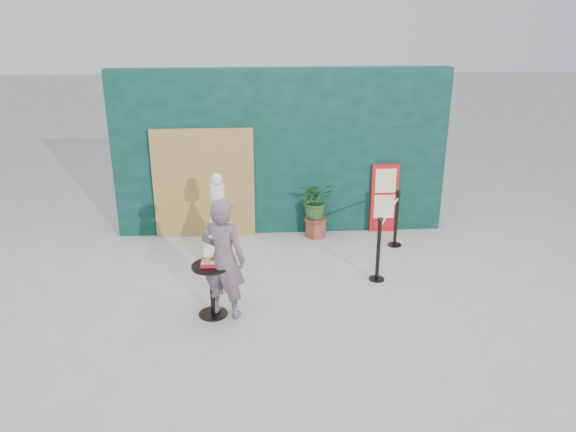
# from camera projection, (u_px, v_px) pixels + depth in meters

# --- Properties ---
(ground) EXTENTS (60.00, 60.00, 0.00)m
(ground) POSITION_uv_depth(u_px,v_px,m) (294.00, 314.00, 7.74)
(ground) COLOR #ADAAA5
(ground) RESTS_ON ground
(back_wall) EXTENTS (6.00, 0.30, 3.00)m
(back_wall) POSITION_uv_depth(u_px,v_px,m) (281.00, 153.00, 10.16)
(back_wall) COLOR black
(back_wall) RESTS_ON ground
(bamboo_fence) EXTENTS (1.80, 0.08, 2.00)m
(bamboo_fence) POSITION_uv_depth(u_px,v_px,m) (204.00, 184.00, 10.05)
(bamboo_fence) COLOR tan
(bamboo_fence) RESTS_ON ground
(woman) EXTENTS (0.72, 0.61, 1.69)m
(woman) POSITION_uv_depth(u_px,v_px,m) (223.00, 259.00, 7.44)
(woman) COLOR slate
(woman) RESTS_ON ground
(menu_board) EXTENTS (0.50, 0.07, 1.30)m
(menu_board) POSITION_uv_depth(u_px,v_px,m) (384.00, 198.00, 10.38)
(menu_board) COLOR red
(menu_board) RESTS_ON ground
(statue) EXTENTS (0.58, 0.58, 1.50)m
(statue) POSITION_uv_depth(u_px,v_px,m) (219.00, 225.00, 9.21)
(statue) COLOR silver
(statue) RESTS_ON ground
(cafe_table) EXTENTS (0.52, 0.52, 0.75)m
(cafe_table) POSITION_uv_depth(u_px,v_px,m) (212.00, 282.00, 7.56)
(cafe_table) COLOR black
(cafe_table) RESTS_ON ground
(food_basket) EXTENTS (0.26, 0.19, 0.11)m
(food_basket) POSITION_uv_depth(u_px,v_px,m) (211.00, 263.00, 7.46)
(food_basket) COLOR red
(food_basket) RESTS_ON cafe_table
(planter) EXTENTS (0.62, 0.54, 1.05)m
(planter) POSITION_uv_depth(u_px,v_px,m) (316.00, 205.00, 10.16)
(planter) COLOR brown
(planter) RESTS_ON ground
(stanchion_barrier) EXTENTS (0.84, 1.54, 1.03)m
(stanchion_barrier) POSITION_uv_depth(u_px,v_px,m) (388.00, 234.00, 9.17)
(stanchion_barrier) COLOR black
(stanchion_barrier) RESTS_ON ground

